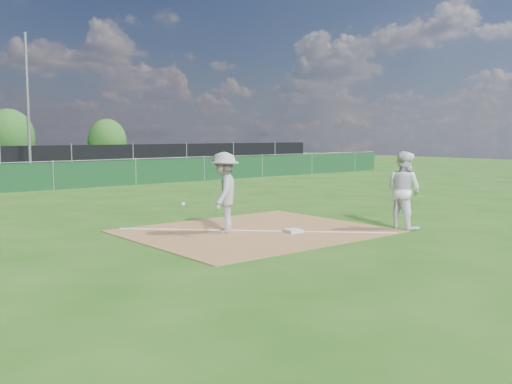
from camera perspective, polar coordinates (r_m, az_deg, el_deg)
ground at (r=22.01m, az=-15.12°, el=-0.77°), size 90.00×90.00×0.00m
infield_dirt at (r=14.36m, az=-0.10°, el=-3.94°), size 6.00×5.00×0.02m
foul_line at (r=14.36m, az=-0.10°, el=-3.88°), size 5.01×5.01×0.01m
green_fence at (r=26.58m, az=-19.61°, el=1.49°), size 44.00×0.05×1.20m
black_fence at (r=34.18m, az=-24.20°, el=2.71°), size 46.00×0.04×1.80m
light_pole at (r=34.32m, az=-21.85°, el=7.99°), size 0.16×0.16×8.00m
first_base at (r=14.16m, az=3.71°, el=-3.89°), size 0.41×0.41×0.08m
play_at_first at (r=14.06m, az=-3.21°, el=-0.03°), size 2.18×1.42×1.99m
runner at (r=15.17m, az=14.54°, el=0.17°), size 0.79×1.00×2.00m
car_right at (r=40.40m, az=-21.70°, el=2.86°), size 4.44×1.82×1.29m
tree_mid at (r=45.00m, az=-23.48°, el=5.02°), size 3.61×3.61×4.28m
tree_right at (r=48.00m, az=-14.66°, el=4.96°), size 3.10×3.10×3.68m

